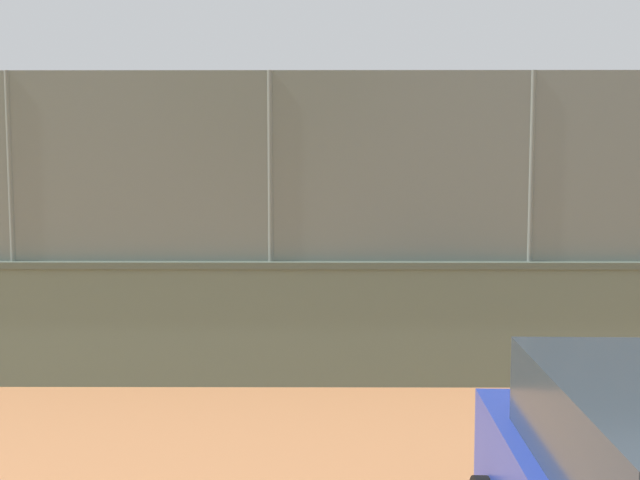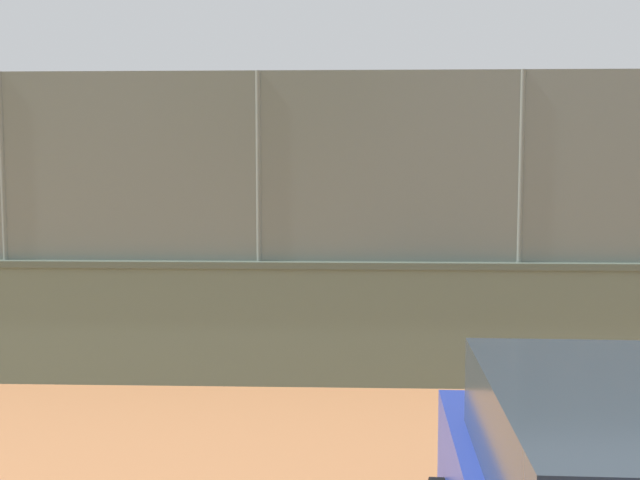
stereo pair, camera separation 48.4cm
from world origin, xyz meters
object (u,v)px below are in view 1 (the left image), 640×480
player_foreground_swinging (261,234)px  player_baseline_waiting (532,277)px  player_at_service_line (180,241)px  courtside_bench (381,318)px  sports_ball (272,212)px

player_foreground_swinging → player_baseline_waiting: size_ratio=0.90×
player_at_service_line → courtside_bench: 6.83m
courtside_bench → player_foreground_swinging: bearing=-76.3°
courtside_bench → player_baseline_waiting: bearing=-173.5°
player_foreground_swinging → player_baseline_waiting: (-4.44, 8.62, 0.11)m
sports_ball → courtside_bench: (-1.82, 7.35, -1.08)m
sports_ball → courtside_bench: sports_ball is taller
player_at_service_line → courtside_bench: bearing=123.2°
player_baseline_waiting → player_at_service_line: bearing=-42.2°
player_baseline_waiting → sports_ball: size_ratio=19.88×
player_at_service_line → sports_ball: size_ratio=20.18×
player_at_service_line → player_baseline_waiting: size_ratio=1.02×
player_foreground_swinging → player_at_service_line: 3.55m
player_at_service_line → courtside_bench: player_at_service_line is taller
player_baseline_waiting → courtside_bench: (2.28, 0.26, -0.55)m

